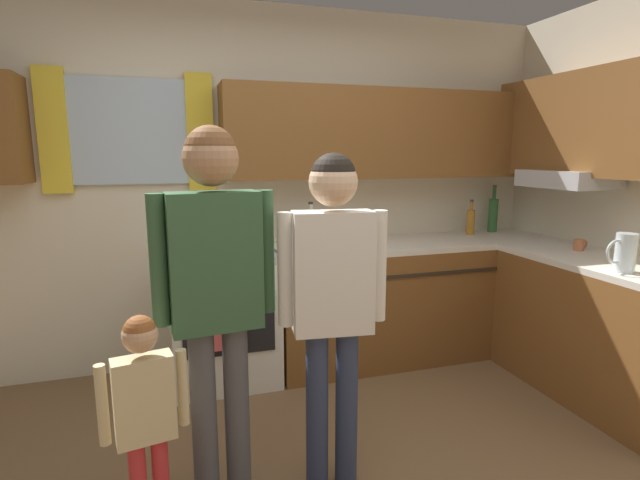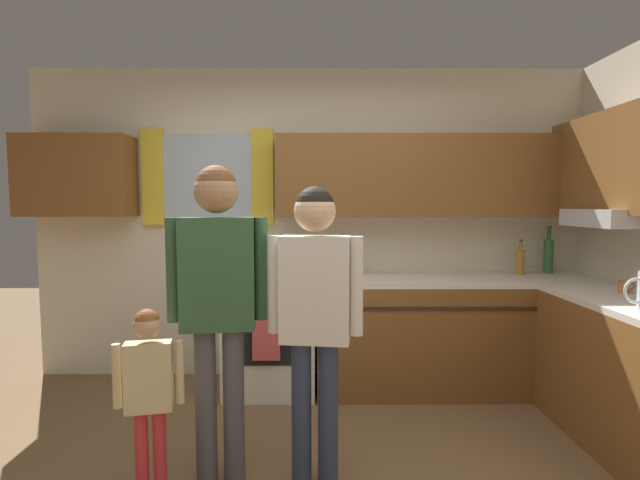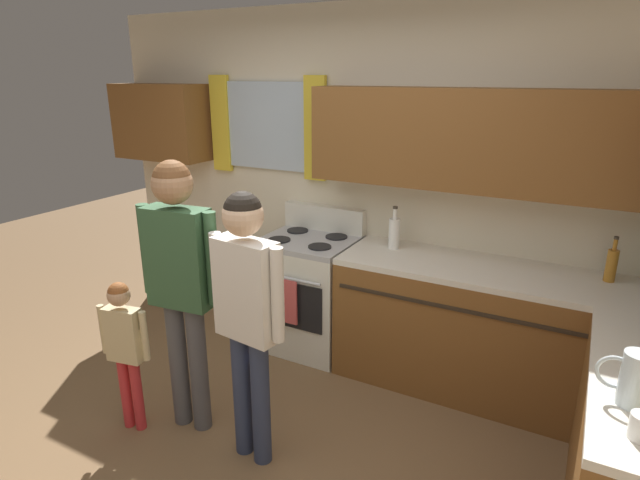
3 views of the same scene
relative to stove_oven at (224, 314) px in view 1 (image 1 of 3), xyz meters
name	(u,v)px [view 1 (image 1 of 3)]	position (x,y,z in m)	size (l,w,h in m)	color
back_wall_unit	(267,168)	(0.38, 0.28, 0.99)	(4.60, 0.42, 2.60)	beige
kitchen_counter_run	(476,308)	(1.77, -0.37, -0.02)	(2.22, 1.94, 0.90)	brown
stove_oven	(224,314)	(0.00, 0.00, 0.00)	(0.70, 0.67, 1.10)	silver
bottle_wine_green	(493,214)	(2.30, 0.20, 0.58)	(0.08, 0.08, 0.39)	#2D6633
bottle_oil_amber	(471,221)	(2.03, 0.13, 0.54)	(0.06, 0.06, 0.29)	#B27223
bottle_milk_white	(311,228)	(0.66, 0.10, 0.55)	(0.08, 0.08, 0.31)	white
cup_terracotta	(579,245)	(2.36, -0.66, 0.47)	(0.11, 0.07, 0.08)	#B76642
water_pitcher	(624,253)	(2.10, -1.22, 0.54)	(0.19, 0.11, 0.22)	silver
adult_holding_child	(215,276)	(-0.15, -1.23, 0.58)	(0.52, 0.23, 1.67)	#4C4C51
adult_in_plaid	(333,285)	(0.36, -1.28, 0.52)	(0.48, 0.21, 1.56)	#2D3856
small_child	(145,407)	(-0.45, -1.43, 0.14)	(0.32, 0.13, 0.97)	red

